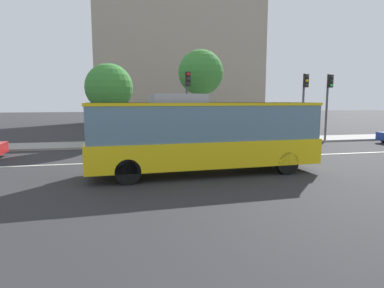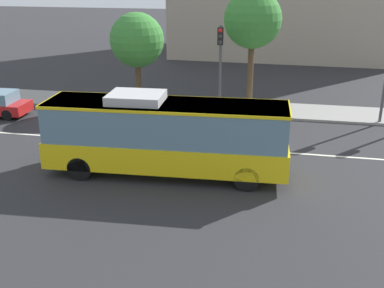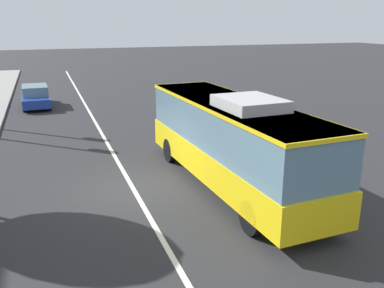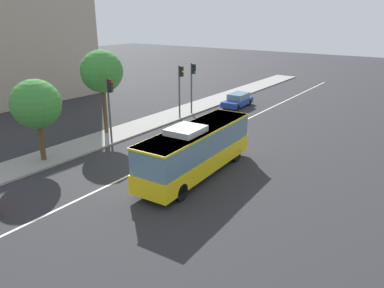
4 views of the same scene
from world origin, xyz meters
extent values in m
plane|color=#28282B|center=(0.00, 0.00, 0.00)|extent=(160.00, 160.00, 0.00)
cube|color=gray|center=(0.00, 6.81, 0.07)|extent=(80.00, 3.27, 0.14)
cube|color=silver|center=(0.00, 0.00, 0.01)|extent=(76.00, 0.16, 0.01)
cube|color=yellow|center=(-0.98, -3.42, 0.98)|extent=(10.11, 2.97, 1.10)
cube|color=slate|center=(-0.98, -3.42, 2.31)|extent=(9.90, 2.89, 1.58)
cube|color=yellow|center=(-0.98, -3.42, 3.04)|extent=(10.01, 2.94, 0.12)
cube|color=#B2B2B2|center=(-2.17, -3.47, 3.28)|extent=(2.28, 1.90, 0.36)
cylinder|color=black|center=(2.37, -2.15, 0.50)|extent=(1.01, 0.35, 1.00)
cylinder|color=black|center=(2.47, -4.35, 0.50)|extent=(1.01, 0.35, 1.00)
cylinder|color=black|center=(-4.42, -2.48, 0.50)|extent=(1.01, 0.35, 1.00)
cylinder|color=black|center=(-4.32, -4.68, 0.50)|extent=(1.01, 0.35, 1.00)
cube|color=#1E3899|center=(16.71, 3.29, 0.52)|extent=(4.56, 1.96, 0.60)
cube|color=slate|center=(16.96, 3.30, 1.14)|extent=(2.58, 1.74, 0.64)
cylinder|color=black|center=(15.24, 2.44, 0.32)|extent=(0.65, 0.24, 0.64)
cylinder|color=black|center=(15.19, 4.04, 0.32)|extent=(0.65, 0.24, 0.64)
cylinder|color=black|center=(18.24, 2.54, 0.32)|extent=(0.65, 0.24, 0.64)
cylinder|color=black|center=(18.18, 4.14, 0.32)|extent=(0.65, 0.24, 0.64)
cylinder|color=#47474C|center=(11.09, 5.55, 2.60)|extent=(0.16, 0.16, 5.20)
cube|color=black|center=(11.11, 5.27, 4.65)|extent=(0.34, 0.30, 0.96)
sphere|color=#2D2D2D|center=(11.12, 5.12, 4.97)|extent=(0.22, 0.22, 0.22)
sphere|color=#2D2D2D|center=(11.12, 5.12, 4.65)|extent=(0.22, 0.22, 0.22)
sphere|color=#1ED838|center=(11.12, 5.12, 4.33)|extent=(0.22, 0.22, 0.22)
cylinder|color=#47474C|center=(9.04, 5.51, 2.60)|extent=(0.16, 0.16, 5.20)
cube|color=black|center=(9.03, 5.23, 4.65)|extent=(0.33, 0.29, 0.96)
sphere|color=#2D2D2D|center=(9.02, 5.08, 4.97)|extent=(0.22, 0.22, 0.22)
sphere|color=#F9A514|center=(9.02, 5.08, 4.65)|extent=(0.22, 0.22, 0.22)
sphere|color=#2D2D2D|center=(9.02, 5.08, 4.33)|extent=(0.22, 0.22, 0.22)
cylinder|color=#47474C|center=(0.01, 5.43, 2.60)|extent=(0.16, 0.16, 5.20)
cube|color=black|center=(0.02, 5.15, 4.65)|extent=(0.33, 0.29, 0.96)
sphere|color=red|center=(0.03, 5.00, 4.97)|extent=(0.22, 0.22, 0.22)
sphere|color=#2D2D2D|center=(0.03, 5.00, 4.65)|extent=(0.22, 0.22, 0.22)
sphere|color=#2D2D2D|center=(0.03, 5.00, 4.33)|extent=(0.22, 0.22, 0.22)
cylinder|color=#4C3823|center=(-5.28, 6.57, 1.43)|extent=(0.36, 0.36, 2.86)
sphere|color=#387F33|center=(-5.28, 6.57, 4.10)|extent=(3.30, 3.30, 3.30)
cylinder|color=#4C3823|center=(1.57, 7.74, 2.02)|extent=(0.36, 0.36, 4.04)
sphere|color=#387F33|center=(1.57, 7.74, 5.34)|extent=(3.46, 3.46, 3.46)
cube|color=slate|center=(13.65, 28.33, 2.11)|extent=(0.51, 12.12, 1.50)
cube|color=slate|center=(13.65, 28.33, 5.51)|extent=(0.51, 12.12, 1.50)
cube|color=slate|center=(13.65, 28.33, 8.91)|extent=(0.51, 12.12, 1.50)
camera|label=1|loc=(-4.51, -17.09, 3.19)|focal=30.53mm
camera|label=2|loc=(3.64, -21.13, 8.19)|focal=44.06mm
camera|label=3|loc=(-13.68, 2.66, 5.82)|focal=38.38mm
camera|label=4|loc=(-18.72, -15.62, 9.69)|focal=34.32mm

